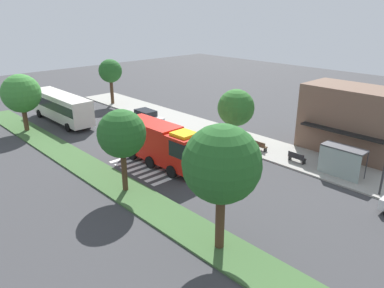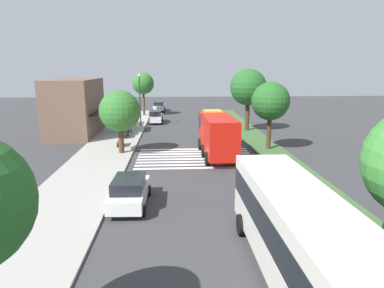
% 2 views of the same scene
% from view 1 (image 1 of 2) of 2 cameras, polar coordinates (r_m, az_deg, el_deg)
% --- Properties ---
extents(ground_plane, '(120.00, 120.00, 0.00)m').
position_cam_1_polar(ground_plane, '(33.44, -0.59, -3.00)').
color(ground_plane, '#38383A').
extents(sidewalk, '(60.00, 5.11, 0.14)m').
position_cam_1_polar(sidewalk, '(39.04, 8.31, 0.39)').
color(sidewalk, '#9E9B93').
rests_on(sidewalk, ground_plane).
extents(median_strip, '(60.00, 3.00, 0.14)m').
position_cam_1_polar(median_strip, '(29.51, -10.93, -6.60)').
color(median_strip, '#3D6033').
rests_on(median_strip, ground_plane).
extents(crosswalk, '(6.75, 10.17, 0.01)m').
position_cam_1_polar(crosswalk, '(34.72, -2.66, -2.11)').
color(crosswalk, silver).
rests_on(crosswalk, ground_plane).
extents(fire_truck, '(8.77, 2.87, 3.74)m').
position_cam_1_polar(fire_truck, '(32.35, -4.51, 0.11)').
color(fire_truck, red).
rests_on(fire_truck, ground_plane).
extents(parked_car_west, '(4.61, 2.20, 1.72)m').
position_cam_1_polar(parked_car_west, '(44.76, -7.03, 4.15)').
color(parked_car_west, silver).
rests_on(parked_car_west, ground_plane).
extents(transit_bus, '(11.50, 2.89, 3.46)m').
position_cam_1_polar(transit_bus, '(47.71, -19.57, 5.60)').
color(transit_bus, silver).
rests_on(transit_bus, ground_plane).
extents(bus_stop_shelter, '(3.50, 1.40, 2.46)m').
position_cam_1_polar(bus_stop_shelter, '(32.37, 22.09, -1.78)').
color(bus_stop_shelter, '#4C4C51').
rests_on(bus_stop_shelter, sidewalk).
extents(bench_near_shelter, '(1.60, 0.50, 0.90)m').
position_cam_1_polar(bench_near_shelter, '(34.50, 15.88, -2.00)').
color(bench_near_shelter, black).
rests_on(bench_near_shelter, sidewalk).
extents(bench_west_of_shelter, '(1.60, 0.50, 0.90)m').
position_cam_1_polar(bench_west_of_shelter, '(36.62, 10.33, -0.23)').
color(bench_west_of_shelter, '#4C3823').
rests_on(bench_west_of_shelter, sidewalk).
extents(storefront_building, '(9.57, 5.58, 6.43)m').
position_cam_1_polar(storefront_building, '(37.92, 23.92, 3.21)').
color(storefront_building, brown).
rests_on(storefront_building, ground_plane).
extents(sidewalk_tree_far_west, '(3.27, 3.27, 6.35)m').
position_cam_1_polar(sidewalk_tree_far_west, '(54.29, -12.51, 10.91)').
color(sidewalk_tree_far_west, '#47301E').
rests_on(sidewalk_tree_far_west, sidewalk).
extents(sidewalk_tree_west, '(3.67, 3.67, 5.65)m').
position_cam_1_polar(sidewalk_tree_west, '(36.89, 6.80, 5.55)').
color(sidewalk_tree_west, '#47301E').
rests_on(sidewalk_tree_west, sidewalk).
extents(median_tree_far_west, '(4.23, 4.23, 6.37)m').
position_cam_1_polar(median_tree_far_west, '(45.02, -24.90, 7.08)').
color(median_tree_far_west, '#513823').
rests_on(median_tree_far_west, median_strip).
extents(median_tree_west, '(3.57, 3.57, 6.32)m').
position_cam_1_polar(median_tree_west, '(27.23, -10.81, 1.52)').
color(median_tree_west, '#47301E').
rests_on(median_tree_west, median_strip).
extents(median_tree_center, '(4.37, 4.37, 7.43)m').
position_cam_1_polar(median_tree_center, '(19.89, 4.61, -3.18)').
color(median_tree_center, '#47301E').
rests_on(median_tree_center, median_strip).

